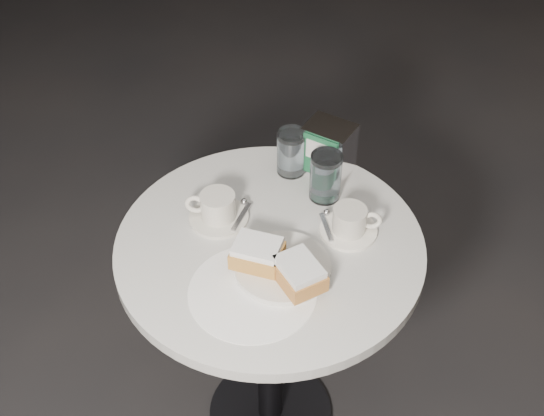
{
  "coord_description": "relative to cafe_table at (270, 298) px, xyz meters",
  "views": [
    {
      "loc": [
        0.28,
        -1.04,
        1.84
      ],
      "look_at": [
        0.0,
        0.02,
        0.83
      ],
      "focal_mm": 45.0,
      "sensor_mm": 36.0,
      "label": 1
    }
  ],
  "objects": [
    {
      "name": "coffee_cup_right",
      "position": [
        0.17,
        0.08,
        0.23
      ],
      "size": [
        0.16,
        0.16,
        0.07
      ],
      "rotation": [
        0.0,
        0.0,
        0.19
      ],
      "color": "white",
      "rests_on": "cafe_table"
    },
    {
      "name": "water_glass_left",
      "position": [
        -0.01,
        0.26,
        0.26
      ],
      "size": [
        0.09,
        0.09,
        0.12
      ],
      "rotation": [
        0.0,
        0.0,
        -0.27
      ],
      "color": "white",
      "rests_on": "cafe_table"
    },
    {
      "name": "ground",
      "position": [
        0.0,
        0.0,
        -0.55
      ],
      "size": [
        7.0,
        7.0,
        0.0
      ],
      "primitive_type": "plane",
      "color": "black",
      "rests_on": "ground"
    },
    {
      "name": "coffee_cup_left",
      "position": [
        -0.14,
        0.04,
        0.23
      ],
      "size": [
        0.16,
        0.16,
        0.07
      ],
      "rotation": [
        0.0,
        0.0,
        0.16
      ],
      "color": "silver",
      "rests_on": "cafe_table"
    },
    {
      "name": "water_glass_right",
      "position": [
        0.09,
        0.18,
        0.26
      ],
      "size": [
        0.08,
        0.08,
        0.12
      ],
      "rotation": [
        0.0,
        0.0,
        -0.09
      ],
      "color": "silver",
      "rests_on": "cafe_table"
    },
    {
      "name": "sugar_spill",
      "position": [
        0.0,
        -0.15,
        0.2
      ],
      "size": [
        0.35,
        0.35,
        0.0
      ],
      "primitive_type": "cylinder",
      "rotation": [
        0.0,
        0.0,
        0.35
      ],
      "color": "white",
      "rests_on": "cafe_table"
    },
    {
      "name": "beignet_plate",
      "position": [
        0.05,
        -0.09,
        0.23
      ],
      "size": [
        0.27,
        0.27,
        0.07
      ],
      "rotation": [
        0.0,
        0.0,
        -0.36
      ],
      "color": "silver",
      "rests_on": "cafe_table"
    },
    {
      "name": "cafe_table",
      "position": [
        0.0,
        0.0,
        0.0
      ],
      "size": [
        0.7,
        0.7,
        0.74
      ],
      "color": "black",
      "rests_on": "ground"
    },
    {
      "name": "napkin_dispenser",
      "position": [
        0.07,
        0.28,
        0.26
      ],
      "size": [
        0.13,
        0.12,
        0.13
      ],
      "rotation": [
        0.0,
        0.0,
        -0.29
      ],
      "color": "white",
      "rests_on": "cafe_table"
    }
  ]
}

